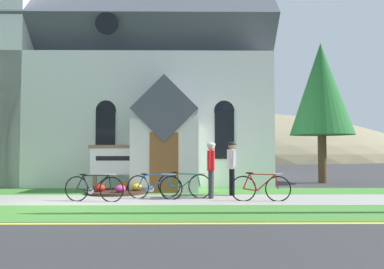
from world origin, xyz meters
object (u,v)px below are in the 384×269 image
at_px(bicycle_silver, 94,188).
at_px(roadside_conifer, 321,89).
at_px(bicycle_red, 184,185).
at_px(cyclist_in_red_jersey, 211,165).
at_px(church_sign, 119,161).
at_px(cyclist_in_white_jersey, 232,163).
at_px(bicycle_white, 260,188).
at_px(bicycle_blue, 154,187).

distance_m(bicycle_silver, roadside_conifer, 11.43).
distance_m(bicycle_red, cyclist_in_red_jersey, 1.07).
xyz_separation_m(church_sign, cyclist_in_white_jersey, (3.90, -1.12, -0.05)).
xyz_separation_m(bicycle_white, roadside_conifer, (4.02, 6.09, 3.91)).
distance_m(church_sign, cyclist_in_red_jersey, 3.66).
distance_m(bicycle_red, cyclist_in_white_jersey, 1.75).
relative_size(bicycle_blue, bicycle_white, 0.99).
bearing_deg(bicycle_red, cyclist_in_red_jersey, -16.41).
height_order(bicycle_red, cyclist_in_white_jersey, cyclist_in_white_jersey).
bearing_deg(cyclist_in_white_jersey, cyclist_in_red_jersey, -135.82).
relative_size(church_sign, cyclist_in_white_jersey, 1.23).
height_order(bicycle_silver, roadside_conifer, roadside_conifer).
bearing_deg(church_sign, bicycle_red, -34.00).
distance_m(bicycle_silver, bicycle_white, 4.83).
distance_m(bicycle_blue, roadside_conifer, 9.87).
bearing_deg(bicycle_blue, roadside_conifer, 37.88).
distance_m(church_sign, bicycle_silver, 2.62).
height_order(church_sign, bicycle_silver, church_sign).
bearing_deg(church_sign, bicycle_blue, -54.02).
relative_size(cyclist_in_red_jersey, roadside_conifer, 0.27).
bearing_deg(bicycle_white, bicycle_blue, 170.56).
bearing_deg(church_sign, bicycle_silver, -95.94).
relative_size(church_sign, bicycle_white, 1.24).
distance_m(cyclist_in_white_jersey, roadside_conifer, 7.40).
bearing_deg(roadside_conifer, bicycle_blue, -142.12).
bearing_deg(bicycle_red, bicycle_white, -22.40).
height_order(bicycle_blue, bicycle_silver, bicycle_silver).
distance_m(church_sign, bicycle_white, 5.25).
bearing_deg(bicycle_white, roadside_conifer, 56.54).
bearing_deg(bicycle_silver, church_sign, 84.06).
height_order(bicycle_blue, cyclist_in_red_jersey, cyclist_in_red_jersey).
xyz_separation_m(church_sign, bicycle_white, (4.57, -2.50, -0.71)).
xyz_separation_m(bicycle_blue, cyclist_in_red_jersey, (1.74, 0.15, 0.64)).
bearing_deg(bicycle_blue, bicycle_white, -9.44).
relative_size(cyclist_in_white_jersey, roadside_conifer, 0.27).
distance_m(bicycle_silver, cyclist_in_red_jersey, 3.56).
xyz_separation_m(cyclist_in_white_jersey, cyclist_in_red_jersey, (-0.73, -0.70, -0.03)).
xyz_separation_m(bicycle_red, bicycle_white, (2.22, -0.92, 0.00)).
bearing_deg(bicycle_blue, cyclist_in_white_jersey, 19.12).
height_order(bicycle_blue, cyclist_in_white_jersey, cyclist_in_white_jersey).
height_order(bicycle_silver, cyclist_in_red_jersey, cyclist_in_red_jersey).
xyz_separation_m(bicycle_red, bicycle_silver, (-2.60, -0.92, -0.00)).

